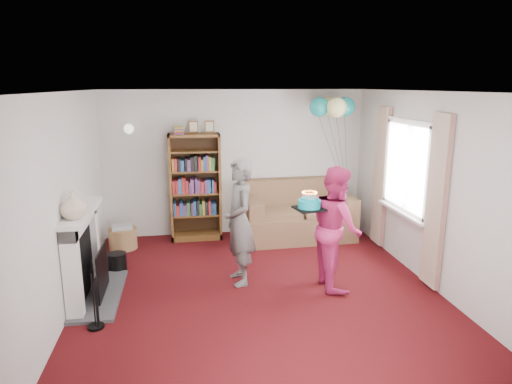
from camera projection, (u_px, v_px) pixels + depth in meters
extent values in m
plane|color=#34070C|center=(259.00, 292.00, 5.81)|extent=(5.00, 5.00, 0.00)
cube|color=silver|center=(235.00, 163.00, 7.93)|extent=(4.50, 0.02, 2.50)
cube|color=silver|center=(63.00, 205.00, 5.17)|extent=(0.02, 5.00, 2.50)
cube|color=silver|center=(432.00, 190.00, 5.87)|extent=(0.02, 5.00, 2.50)
cube|color=white|center=(260.00, 91.00, 5.23)|extent=(4.50, 5.00, 0.01)
cube|color=#3F3F42|center=(99.00, 295.00, 5.69)|extent=(0.55, 1.40, 0.04)
cube|color=white|center=(72.00, 275.00, 5.02)|extent=(0.18, 0.14, 1.06)
cube|color=white|center=(91.00, 242.00, 6.07)|extent=(0.18, 0.14, 1.06)
cube|color=white|center=(79.00, 220.00, 5.44)|extent=(0.18, 1.24, 0.16)
cube|color=white|center=(81.00, 212.00, 5.42)|extent=(0.28, 1.35, 0.05)
cube|color=black|center=(81.00, 261.00, 5.55)|extent=(0.10, 0.80, 0.86)
cube|color=black|center=(103.00, 271.00, 5.62)|extent=(0.02, 0.70, 0.60)
cylinder|color=black|center=(94.00, 301.00, 4.88)|extent=(0.18, 0.18, 0.64)
cylinder|color=black|center=(117.00, 262.00, 6.45)|extent=(0.26, 0.26, 0.26)
cube|color=white|center=(411.00, 122.00, 6.25)|extent=(0.08, 1.30, 0.08)
cube|color=white|center=(404.00, 210.00, 6.54)|extent=(0.08, 1.30, 0.08)
cube|color=white|center=(409.00, 167.00, 6.40)|extent=(0.01, 1.15, 1.20)
cube|color=white|center=(402.00, 212.00, 6.54)|extent=(0.14, 1.32, 0.04)
cube|color=#BCAE8E|center=(436.00, 202.00, 5.67)|extent=(0.07, 0.38, 2.20)
cube|color=#BCAE8E|center=(381.00, 177.00, 7.25)|extent=(0.07, 0.38, 2.20)
cylinder|color=gold|center=(129.00, 127.00, 7.45)|extent=(0.04, 0.12, 0.04)
sphere|color=white|center=(129.00, 129.00, 7.37)|extent=(0.16, 0.16, 0.16)
cube|color=#472B14|center=(195.00, 185.00, 7.85)|extent=(0.85, 0.04, 1.79)
cube|color=brown|center=(171.00, 188.00, 7.61)|extent=(0.04, 0.42, 1.79)
cube|color=brown|center=(219.00, 186.00, 7.74)|extent=(0.04, 0.42, 1.79)
cube|color=brown|center=(194.00, 135.00, 7.47)|extent=(0.85, 0.42, 0.04)
cube|color=brown|center=(197.00, 235.00, 7.87)|extent=(0.85, 0.42, 0.10)
cube|color=brown|center=(196.00, 214.00, 7.78)|extent=(0.77, 0.38, 0.03)
cube|color=brown|center=(195.00, 193.00, 7.69)|extent=(0.77, 0.38, 0.02)
cube|color=brown|center=(195.00, 171.00, 7.61)|extent=(0.77, 0.38, 0.02)
cube|color=brown|center=(194.00, 151.00, 7.53)|extent=(0.77, 0.38, 0.02)
cube|color=maroon|center=(179.00, 131.00, 7.40)|extent=(0.16, 0.22, 0.12)
cube|color=brown|center=(193.00, 127.00, 7.49)|extent=(0.16, 0.02, 0.20)
cube|color=brown|center=(209.00, 127.00, 7.53)|extent=(0.16, 0.02, 0.20)
cube|color=brown|center=(298.00, 225.00, 7.84)|extent=(1.84, 0.98, 0.43)
cube|color=brown|center=(293.00, 199.00, 8.10)|extent=(1.84, 0.24, 0.76)
cube|color=brown|center=(252.00, 215.00, 7.66)|extent=(0.24, 0.93, 0.60)
cube|color=brown|center=(343.00, 211.00, 7.91)|extent=(0.24, 0.93, 0.60)
cube|color=brown|center=(275.00, 214.00, 7.64)|extent=(0.78, 0.68, 0.12)
cube|color=brown|center=(323.00, 212.00, 7.77)|extent=(0.78, 0.68, 0.12)
cylinder|color=olive|center=(123.00, 239.00, 7.32)|extent=(0.44, 0.44, 0.33)
cube|color=beige|center=(122.00, 227.00, 7.28)|extent=(0.31, 0.24, 0.06)
imported|color=black|center=(240.00, 222.00, 5.93)|extent=(0.48, 0.66, 1.67)
imported|color=#C32763|center=(336.00, 227.00, 5.84)|extent=(0.60, 0.77, 1.59)
cube|color=black|center=(309.00, 209.00, 5.64)|extent=(0.34, 0.34, 0.02)
cylinder|color=#0D95A2|center=(309.00, 204.00, 5.63)|extent=(0.28, 0.28, 0.10)
cylinder|color=#0D95A2|center=(309.00, 199.00, 5.61)|extent=(0.21, 0.21, 0.04)
cylinder|color=pink|center=(316.00, 196.00, 5.62)|extent=(0.01, 0.01, 0.09)
sphere|color=orange|center=(316.00, 192.00, 5.61)|extent=(0.02, 0.02, 0.02)
cylinder|color=pink|center=(315.00, 196.00, 5.65)|extent=(0.01, 0.01, 0.09)
sphere|color=orange|center=(315.00, 192.00, 5.64)|extent=(0.02, 0.02, 0.02)
cylinder|color=pink|center=(313.00, 195.00, 5.67)|extent=(0.01, 0.01, 0.09)
sphere|color=orange|center=(313.00, 191.00, 5.66)|extent=(0.02, 0.02, 0.02)
cylinder|color=pink|center=(310.00, 195.00, 5.69)|extent=(0.01, 0.01, 0.09)
sphere|color=orange|center=(310.00, 191.00, 5.68)|extent=(0.02, 0.02, 0.02)
cylinder|color=pink|center=(308.00, 195.00, 5.69)|extent=(0.01, 0.01, 0.09)
sphere|color=orange|center=(308.00, 191.00, 5.68)|extent=(0.02, 0.02, 0.02)
cylinder|color=pink|center=(305.00, 195.00, 5.68)|extent=(0.01, 0.01, 0.09)
sphere|color=orange|center=(305.00, 191.00, 5.67)|extent=(0.02, 0.02, 0.02)
cylinder|color=pink|center=(304.00, 195.00, 5.65)|extent=(0.01, 0.01, 0.09)
sphere|color=orange|center=(304.00, 192.00, 5.64)|extent=(0.02, 0.02, 0.02)
cylinder|color=pink|center=(303.00, 196.00, 5.63)|extent=(0.01, 0.01, 0.09)
sphere|color=orange|center=(303.00, 192.00, 5.61)|extent=(0.02, 0.02, 0.02)
cylinder|color=pink|center=(303.00, 197.00, 5.59)|extent=(0.01, 0.01, 0.09)
sphere|color=orange|center=(303.00, 193.00, 5.58)|extent=(0.02, 0.02, 0.02)
cylinder|color=pink|center=(304.00, 197.00, 5.56)|extent=(0.01, 0.01, 0.09)
sphere|color=orange|center=(304.00, 193.00, 5.55)|extent=(0.02, 0.02, 0.02)
cylinder|color=pink|center=(306.00, 198.00, 5.54)|extent=(0.01, 0.01, 0.09)
sphere|color=orange|center=(306.00, 194.00, 5.53)|extent=(0.02, 0.02, 0.02)
cylinder|color=pink|center=(309.00, 198.00, 5.53)|extent=(0.01, 0.01, 0.09)
sphere|color=orange|center=(309.00, 194.00, 5.52)|extent=(0.02, 0.02, 0.02)
cylinder|color=pink|center=(311.00, 198.00, 5.53)|extent=(0.01, 0.01, 0.09)
sphere|color=orange|center=(311.00, 194.00, 5.51)|extent=(0.02, 0.02, 0.02)
cylinder|color=pink|center=(314.00, 198.00, 5.54)|extent=(0.01, 0.01, 0.09)
sphere|color=orange|center=(314.00, 194.00, 5.53)|extent=(0.02, 0.02, 0.02)
cylinder|color=pink|center=(316.00, 197.00, 5.56)|extent=(0.01, 0.01, 0.09)
sphere|color=orange|center=(316.00, 193.00, 5.55)|extent=(0.02, 0.02, 0.02)
cylinder|color=pink|center=(316.00, 197.00, 5.59)|extent=(0.01, 0.01, 0.09)
sphere|color=orange|center=(316.00, 193.00, 5.58)|extent=(0.02, 0.02, 0.02)
sphere|color=#3F3F3F|center=(348.00, 199.00, 7.66)|extent=(0.02, 0.02, 0.02)
sphere|color=teal|center=(345.00, 107.00, 7.54)|extent=(0.32, 0.32, 0.32)
sphere|color=#E1E98E|center=(328.00, 106.00, 7.71)|extent=(0.32, 0.32, 0.32)
sphere|color=teal|center=(319.00, 107.00, 7.47)|extent=(0.32, 0.32, 0.32)
sphere|color=#E1E98E|center=(337.00, 108.00, 7.29)|extent=(0.32, 0.32, 0.32)
imported|color=beige|center=(73.00, 205.00, 5.04)|extent=(0.31, 0.31, 0.30)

